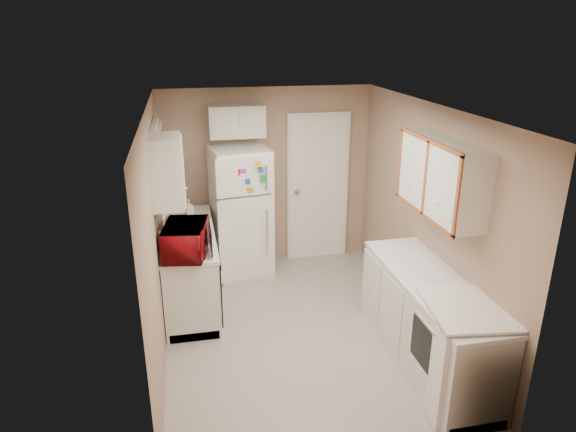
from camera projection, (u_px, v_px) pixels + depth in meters
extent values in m
plane|color=beige|center=(297.00, 330.00, 5.60)|extent=(3.80, 3.80, 0.00)
plane|color=white|center=(299.00, 108.00, 4.77)|extent=(3.80, 3.80, 0.00)
plane|color=tan|center=(156.00, 239.00, 4.92)|extent=(3.80, 3.80, 0.00)
plane|color=tan|center=(426.00, 218.00, 5.45)|extent=(3.80, 3.80, 0.00)
plane|color=tan|center=(267.00, 178.00, 6.93)|extent=(2.80, 2.80, 0.00)
plane|color=tan|center=(360.00, 330.00, 3.44)|extent=(2.80, 2.80, 0.00)
cube|color=silver|center=(190.00, 267.00, 6.06)|extent=(0.60, 1.80, 0.90)
cube|color=black|center=(219.00, 285.00, 5.55)|extent=(0.03, 0.58, 0.72)
cube|color=gray|center=(188.00, 230.00, 6.06)|extent=(0.54, 0.74, 0.16)
imported|color=maroon|center=(186.00, 241.00, 5.24)|extent=(0.65, 0.43, 0.40)
imported|color=white|center=(189.00, 209.00, 6.34)|extent=(0.13, 0.13, 0.22)
cube|color=silver|center=(160.00, 170.00, 5.75)|extent=(0.10, 0.98, 1.08)
cube|color=silver|center=(167.00, 172.00, 4.94)|extent=(0.30, 0.45, 0.70)
cube|color=white|center=(241.00, 212.00, 6.66)|extent=(0.78, 0.77, 1.70)
cube|color=silver|center=(237.00, 121.00, 6.44)|extent=(0.70, 0.30, 0.40)
cube|color=white|center=(318.00, 188.00, 7.09)|extent=(0.86, 0.06, 2.08)
cube|color=silver|center=(428.00, 322.00, 4.92)|extent=(0.60, 2.00, 0.90)
cube|color=white|center=(461.00, 354.00, 4.40)|extent=(0.73, 0.85, 0.94)
cube|color=silver|center=(442.00, 177.00, 4.75)|extent=(0.30, 1.20, 0.70)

